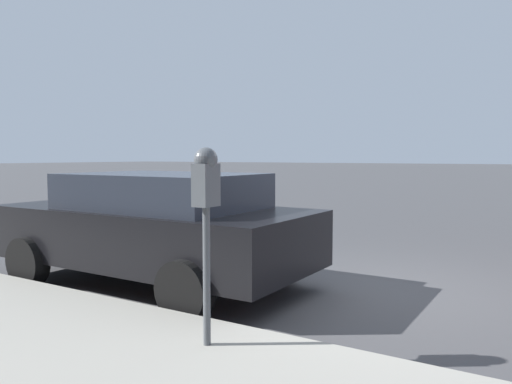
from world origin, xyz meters
name	(u,v)px	position (x,y,z in m)	size (l,w,h in m)	color
ground_plane	(368,292)	(0.00, 0.00, 0.00)	(220.00, 220.00, 0.00)	#424244
parking_meter	(206,195)	(-2.75, 0.41, 1.38)	(0.21, 0.19, 1.59)	#4C5156
car_black	(156,225)	(-1.08, 2.51, 0.78)	(2.13, 4.24, 1.46)	black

